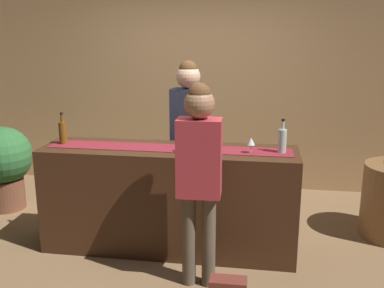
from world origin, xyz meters
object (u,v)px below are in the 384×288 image
wine_bottle_clear (282,140)px  wine_glass_near_customer (181,141)px  wine_bottle_amber (63,132)px  bartender (188,125)px  wine_glass_mid_counter (251,142)px  potted_plant_tall (3,162)px  customer_sipping (199,166)px

wine_bottle_clear → wine_glass_near_customer: size_ratio=2.10×
wine_glass_near_customer → wine_bottle_amber: bearing=173.9°
wine_glass_near_customer → bartender: size_ratio=0.08×
wine_bottle_amber → wine_glass_near_customer: bearing=-6.1°
wine_bottle_clear → wine_glass_near_customer: 0.88m
wine_glass_mid_counter → bartender: bartender is taller
wine_glass_mid_counter → wine_bottle_amber: bearing=177.8°
wine_glass_mid_counter → potted_plant_tall: (-2.81, 0.73, -0.53)m
wine_glass_near_customer → potted_plant_tall: wine_glass_near_customer is taller
wine_bottle_amber → potted_plant_tall: bearing=148.0°
wine_bottle_clear → wine_bottle_amber: bearing=179.7°
wine_bottle_clear → customer_sipping: (-0.65, -0.58, -0.08)m
bartender → potted_plant_tall: bartender is taller
wine_glass_near_customer → wine_glass_mid_counter: size_ratio=1.00×
wine_bottle_clear → wine_glass_mid_counter: 0.27m
wine_glass_mid_counter → wine_glass_near_customer: bearing=-174.8°
wine_glass_near_customer → bartender: bearing=94.0°
wine_bottle_clear → potted_plant_tall: 3.20m
wine_glass_mid_counter → customer_sipping: (-0.38, -0.53, -0.07)m
potted_plant_tall → customer_sipping: bearing=-27.3°
wine_glass_mid_counter → customer_sipping: bearing=-125.9°
wine_glass_mid_counter → bartender: (-0.65, 0.64, -0.01)m
bartender → customer_sipping: 1.20m
customer_sipping → potted_plant_tall: (-2.43, 1.26, -0.45)m
wine_bottle_clear → wine_glass_mid_counter: size_ratio=2.10×
wine_bottle_amber → wine_glass_mid_counter: wine_bottle_amber is taller
wine_bottle_amber → potted_plant_tall: size_ratio=0.31×
wine_glass_near_customer → bartender: 0.70m
wine_glass_mid_counter → bartender: bearing=135.4°
wine_glass_near_customer → wine_glass_mid_counter: bearing=5.2°
wine_bottle_clear → wine_glass_mid_counter: bearing=-167.7°
wine_glass_mid_counter → wine_bottle_clear: bearing=12.3°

